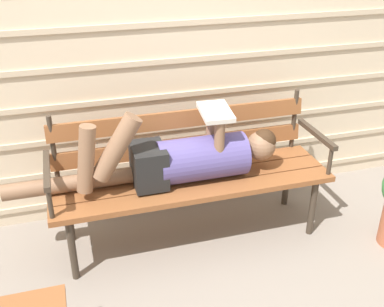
% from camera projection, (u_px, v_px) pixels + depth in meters
% --- Properties ---
extents(ground_plane, '(12.00, 12.00, 0.00)m').
position_uv_depth(ground_plane, '(200.00, 252.00, 3.01)').
color(ground_plane, gray).
extents(house_siding, '(4.31, 0.08, 2.18)m').
position_uv_depth(house_siding, '(171.00, 59.00, 3.09)').
color(house_siding, beige).
rests_on(house_siding, ground).
extents(park_bench, '(1.78, 0.51, 0.89)m').
position_uv_depth(park_bench, '(189.00, 168.00, 2.99)').
color(park_bench, brown).
rests_on(park_bench, ground).
extents(reclining_person, '(1.70, 0.28, 0.52)m').
position_uv_depth(reclining_person, '(182.00, 158.00, 2.86)').
color(reclining_person, '#514784').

